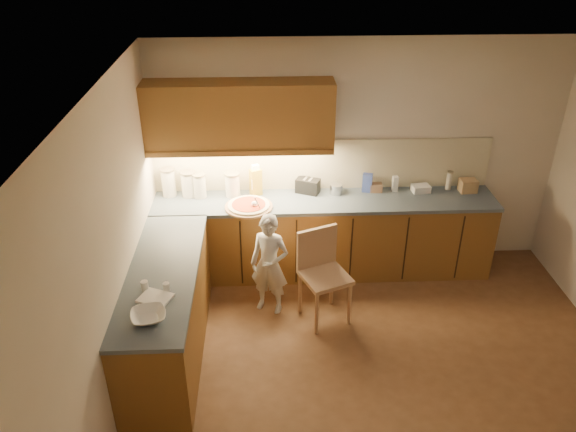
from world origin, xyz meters
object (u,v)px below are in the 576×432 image
object	(u,v)px
pizza_on_board	(249,206)
toaster	(308,186)
oil_jug	(256,181)
child	(270,264)
wooden_chair	(322,269)

from	to	relation	value
pizza_on_board	toaster	bearing A→B (deg)	27.43
oil_jug	toaster	distance (m)	0.59
oil_jug	toaster	size ratio (longest dim) A/B	1.24
child	oil_jug	distance (m)	1.01
pizza_on_board	wooden_chair	bearing A→B (deg)	-41.88
oil_jug	child	bearing A→B (deg)	-81.20
child	wooden_chair	bearing A→B (deg)	8.63
child	toaster	size ratio (longest dim) A/B	3.79
pizza_on_board	wooden_chair	size ratio (longest dim) A/B	0.53
pizza_on_board	wooden_chair	xyz separation A→B (m)	(0.73, -0.65, -0.38)
toaster	pizza_on_board	bearing A→B (deg)	-128.81
wooden_chair	child	bearing A→B (deg)	145.69
child	pizza_on_board	bearing A→B (deg)	131.56
wooden_chair	toaster	distance (m)	1.09
pizza_on_board	wooden_chair	distance (m)	1.05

